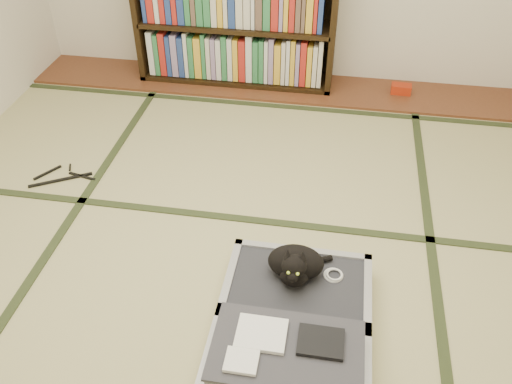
# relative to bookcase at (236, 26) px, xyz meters

# --- Properties ---
(floor) EXTENTS (4.50, 4.50, 0.00)m
(floor) POSITION_rel_bookcase_xyz_m (0.39, -2.07, -0.45)
(floor) COLOR tan
(floor) RESTS_ON ground
(wood_strip) EXTENTS (4.00, 0.50, 0.02)m
(wood_strip) POSITION_rel_bookcase_xyz_m (0.39, -0.07, -0.44)
(wood_strip) COLOR brown
(wood_strip) RESTS_ON ground
(red_item) EXTENTS (0.15, 0.10, 0.07)m
(red_item) POSITION_rel_bookcase_xyz_m (1.30, -0.04, -0.40)
(red_item) COLOR #AC260D
(red_item) RESTS_ON wood_strip
(tatami_borders) EXTENTS (4.00, 4.50, 0.01)m
(tatami_borders) POSITION_rel_bookcase_xyz_m (0.39, -1.57, -0.45)
(tatami_borders) COLOR #2D381E
(tatami_borders) RESTS_ON ground
(bookcase) EXTENTS (1.52, 0.35, 0.98)m
(bookcase) POSITION_rel_bookcase_xyz_m (0.00, 0.00, 0.00)
(bookcase) COLOR black
(bookcase) RESTS_ON wood_strip
(suitcase) EXTENTS (0.68, 0.91, 0.27)m
(suitcase) POSITION_rel_bookcase_xyz_m (0.72, -2.47, -0.36)
(suitcase) COLOR #A1A1A5
(suitcase) RESTS_ON floor
(cat) EXTENTS (0.30, 0.30, 0.24)m
(cat) POSITION_rel_bookcase_xyz_m (0.71, -2.18, -0.23)
(cat) COLOR black
(cat) RESTS_ON suitcase
(cable_coil) EXTENTS (0.09, 0.09, 0.02)m
(cable_coil) POSITION_rel_bookcase_xyz_m (0.89, -2.14, -0.31)
(cable_coil) COLOR white
(cable_coil) RESTS_ON suitcase
(hanger) EXTENTS (0.38, 0.27, 0.01)m
(hanger) POSITION_rel_bookcase_xyz_m (-0.82, -1.47, -0.44)
(hanger) COLOR black
(hanger) RESTS_ON floor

